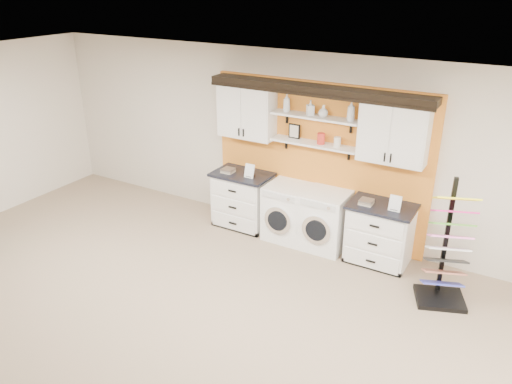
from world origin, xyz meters
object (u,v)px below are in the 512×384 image
Objects in this scene: dryer at (325,220)px; sample_rack at (445,264)px; base_cabinet_left at (243,199)px; base_cabinet_right at (380,233)px; washer at (288,211)px.

dryer is 1.87m from sample_rack.
sample_rack reaches higher than base_cabinet_left.
base_cabinet_right reaches higher than dryer.
base_cabinet_right is 1.03× the size of dryer.
washer is at bearing -0.24° from base_cabinet_left.
dryer reaches higher than washer.
base_cabinet_right is 1.11m from sample_rack.
base_cabinet_left is at bearing 179.87° from dryer.
washer is 0.62m from dryer.
washer is 2.47m from sample_rack.
base_cabinet_left is 2.26m from base_cabinet_right.
base_cabinet_left is 1.44m from dryer.
washer is at bearing -179.87° from base_cabinet_right.
dryer is (1.44, -0.00, -0.01)m from base_cabinet_left.
sample_rack reaches higher than base_cabinet_right.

